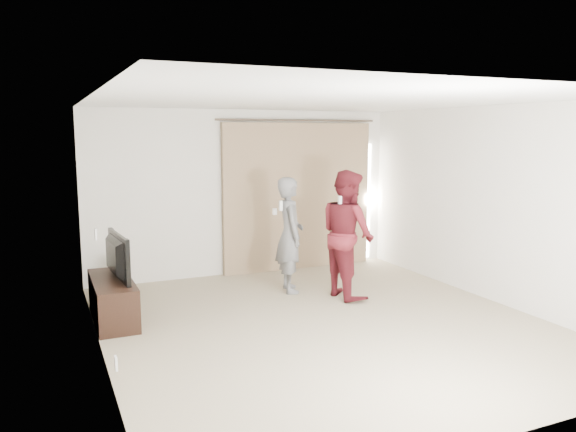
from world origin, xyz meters
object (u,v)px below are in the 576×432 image
at_px(person_woman, 347,234).
at_px(tv, 111,257).
at_px(tv_console, 113,300).
at_px(person_man, 290,235).

bearing_deg(person_woman, tv, 175.02).
distance_m(tv_console, person_man, 2.54).
bearing_deg(person_man, tv_console, -173.60).
height_order(person_man, person_woman, person_woman).
xyz_separation_m(tv, person_woman, (3.08, -0.27, 0.10)).
relative_size(tv_console, person_man, 0.80).
bearing_deg(tv_console, person_woman, -4.98).
bearing_deg(tv, person_woman, -99.82).
xyz_separation_m(tv_console, tv, (0.00, 0.00, 0.53)).
distance_m(tv_console, tv, 0.53).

